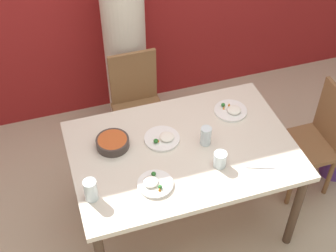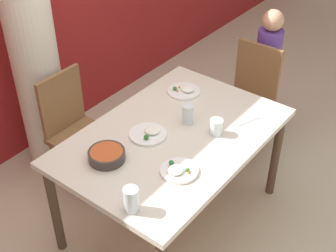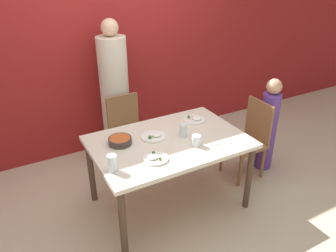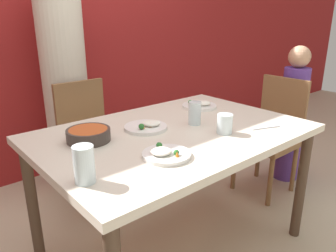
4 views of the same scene
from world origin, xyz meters
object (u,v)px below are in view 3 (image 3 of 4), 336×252
bowl_curry (120,141)px  plate_rice_adult (194,119)px  glass_water_tall (112,163)px  person_adult (115,97)px  chair_adult_spot (128,132)px  chair_child_spot (249,137)px  person_child (268,127)px

bowl_curry → plate_rice_adult: bearing=4.8°
plate_rice_adult → glass_water_tall: (-1.07, -0.45, 0.06)m
person_adult → glass_water_tall: size_ratio=11.77×
person_adult → glass_water_tall: bearing=-111.5°
bowl_curry → chair_adult_spot: bearing=63.5°
person_adult → glass_water_tall: (-0.55, -1.39, 0.03)m
chair_child_spot → glass_water_tall: (-1.70, -0.26, 0.35)m
chair_adult_spot → person_child: person_child is taller
person_child → plate_rice_adult: person_child is taller
person_adult → plate_rice_adult: bearing=-60.7°
chair_adult_spot → chair_child_spot: bearing=-34.3°
person_child → bowl_curry: bearing=176.2°
person_adult → bowl_curry: (-0.34, -1.01, -0.01)m
chair_child_spot → bowl_curry: chair_child_spot is taller
chair_child_spot → glass_water_tall: bearing=-81.3°
chair_adult_spot → glass_water_tall: bearing=-117.6°
glass_water_tall → chair_adult_spot: bearing=62.4°
chair_child_spot → person_child: 0.28m
chair_adult_spot → chair_child_spot: (1.15, -0.79, 0.00)m
chair_adult_spot → glass_water_tall: glass_water_tall is taller
chair_adult_spot → person_child: (1.42, -0.79, 0.06)m
plate_rice_adult → glass_water_tall: size_ratio=1.59×
chair_child_spot → glass_water_tall: size_ratio=6.15×
person_adult → bowl_curry: person_adult is taller
chair_adult_spot → glass_water_tall: size_ratio=6.15×
person_adult → plate_rice_adult: (0.53, -0.94, -0.02)m
plate_rice_adult → glass_water_tall: glass_water_tall is taller
chair_child_spot → bowl_curry: (-1.49, 0.12, 0.31)m
chair_adult_spot → plate_rice_adult: chair_adult_spot is taller
plate_rice_adult → chair_adult_spot: bearing=131.3°
chair_child_spot → plate_rice_adult: (-0.63, 0.19, 0.29)m
chair_child_spot → person_adult: bearing=-134.3°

